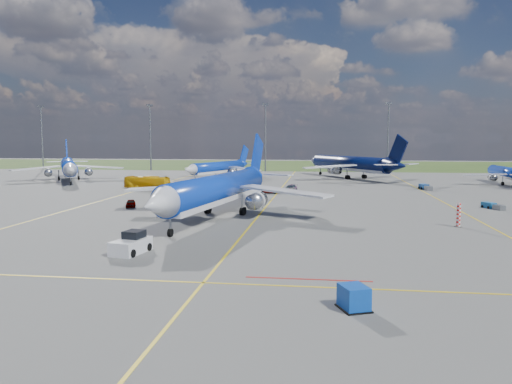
# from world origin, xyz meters

# --- Properties ---
(ground) EXTENTS (400.00, 400.00, 0.00)m
(ground) POSITION_xyz_m (0.00, 0.00, 0.00)
(ground) COLOR #555553
(ground) RESTS_ON ground
(grass_strip) EXTENTS (400.00, 80.00, 0.01)m
(grass_strip) POSITION_xyz_m (0.00, 150.00, 0.00)
(grass_strip) COLOR #2D4719
(grass_strip) RESTS_ON ground
(taxiway_lines) EXTENTS (60.25, 160.00, 0.02)m
(taxiway_lines) POSITION_xyz_m (0.17, 27.70, 0.01)
(taxiway_lines) COLOR yellow
(taxiway_lines) RESTS_ON ground
(floodlight_masts) EXTENTS (202.20, 0.50, 22.70)m
(floodlight_masts) POSITION_xyz_m (10.00, 110.00, 12.56)
(floodlight_masts) COLOR slate
(floodlight_masts) RESTS_ON ground
(warning_post) EXTENTS (0.50, 0.50, 3.00)m
(warning_post) POSITION_xyz_m (26.00, 8.00, 1.50)
(warning_post) COLOR red
(warning_post) RESTS_ON ground
(bg_jet_nw) EXTENTS (46.11, 49.70, 10.45)m
(bg_jet_nw) POSITION_xyz_m (-56.65, 65.75, 0.00)
(bg_jet_nw) COLOR #0C33B0
(bg_jet_nw) RESTS_ON ground
(bg_jet_nnw) EXTENTS (35.86, 40.59, 8.84)m
(bg_jet_nnw) POSITION_xyz_m (-19.52, 78.62, 0.00)
(bg_jet_nnw) COLOR #0C33B0
(bg_jet_nnw) RESTS_ON ground
(bg_jet_n) EXTENTS (52.92, 56.08, 11.72)m
(bg_jet_n) POSITION_xyz_m (16.53, 83.84, 0.00)
(bg_jet_n) COLOR #07103C
(bg_jet_n) RESTS_ON ground
(bg_jet_ne) EXTENTS (23.40, 30.62, 7.98)m
(bg_jet_ne) POSITION_xyz_m (53.28, 69.59, 0.00)
(bg_jet_ne) COLOR #0C33B0
(bg_jet_ne) RESTS_ON ground
(main_airliner) EXTENTS (40.33, 48.95, 11.53)m
(main_airliner) POSITION_xyz_m (-5.52, 11.54, 0.00)
(main_airliner) COLOR #0C33B0
(main_airliner) RESTS_ON ground
(pushback_tug) EXTENTS (3.09, 6.33, 2.10)m
(pushback_tug) POSITION_xyz_m (-9.28, -11.06, 0.85)
(pushback_tug) COLOR silver
(pushback_tug) RESTS_ON ground
(uld_container) EXTENTS (2.20, 2.41, 1.57)m
(uld_container) POSITION_xyz_m (11.12, -24.54, 0.78)
(uld_container) COLOR #0C43B0
(uld_container) RESTS_ON ground
(apron_bus) EXTENTS (10.68, 4.65, 2.90)m
(apron_bus) POSITION_xyz_m (-28.81, 47.51, 1.45)
(apron_bus) COLOR #ECB50D
(apron_bus) RESTS_ON ground
(service_car_a) EXTENTS (2.60, 3.96, 1.25)m
(service_car_a) POSITION_xyz_m (-21.61, 19.82, 0.63)
(service_car_a) COLOR #999999
(service_car_a) RESTS_ON ground
(service_car_b) EXTENTS (4.56, 2.40, 1.23)m
(service_car_b) POSITION_xyz_m (-1.67, 43.08, 0.61)
(service_car_b) COLOR #999999
(service_car_b) RESTS_ON ground
(service_car_c) EXTENTS (3.00, 5.03, 1.37)m
(service_car_c) POSITION_xyz_m (2.47, 47.05, 0.68)
(service_car_c) COLOR #999999
(service_car_c) RESTS_ON ground
(baggage_tug_w) EXTENTS (2.68, 4.27, 0.94)m
(baggage_tug_w) POSITION_xyz_m (35.65, 25.55, 0.44)
(baggage_tug_w) COLOR #1A5F9D
(baggage_tug_w) RESTS_ON ground
(baggage_tug_c) EXTENTS (2.40, 4.34, 0.94)m
(baggage_tug_c) POSITION_xyz_m (-21.92, 36.63, 0.44)
(baggage_tug_c) COLOR #1B4DA4
(baggage_tug_c) RESTS_ON ground
(baggage_tug_e) EXTENTS (2.14, 5.15, 1.12)m
(baggage_tug_e) POSITION_xyz_m (31.22, 54.79, 0.53)
(baggage_tug_e) COLOR #194996
(baggage_tug_e) RESTS_ON ground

